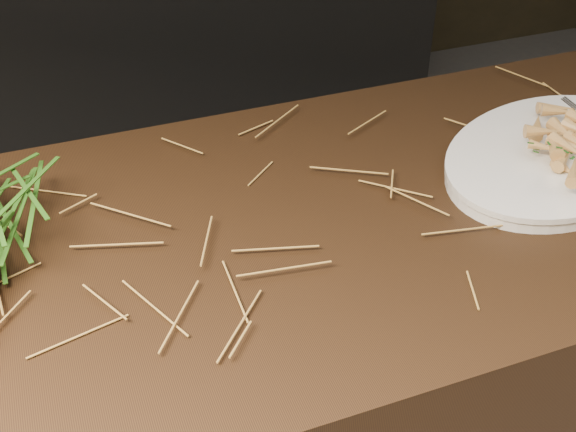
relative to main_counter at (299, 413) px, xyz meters
The scene contains 5 objects.
main_counter is the anchor object (origin of this frame).
back_counter 1.90m from the main_counter, 80.93° to the left, with size 1.82×0.62×0.84m.
straw_bedding 0.46m from the main_counter, 90.00° to the left, with size 1.40×0.60×0.02m, color olive, non-canonical shape.
serving_platter 0.64m from the main_counter, ahead, with size 0.44×0.30×0.02m, color white, non-canonical shape.
roasted_veg_heap 0.67m from the main_counter, ahead, with size 0.22×0.16×0.05m, color #BE8948, non-canonical shape.
Camera 1 is at (-0.32, -0.49, 1.54)m, focal length 45.00 mm.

